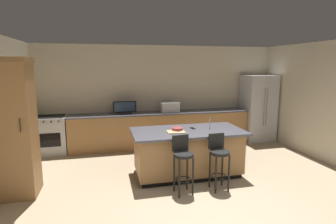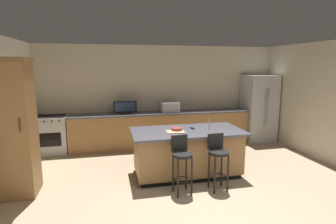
% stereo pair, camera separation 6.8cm
% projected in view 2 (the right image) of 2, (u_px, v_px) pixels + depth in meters
% --- Properties ---
extents(wall_back, '(7.08, 0.12, 2.70)m').
position_uv_depth(wall_back, '(161.00, 95.00, 7.47)').
color(wall_back, beige).
rests_on(wall_back, ground_plane).
extents(wall_left, '(0.12, 4.59, 2.70)m').
position_uv_depth(wall_left, '(0.00, 112.00, 4.72)').
color(wall_left, beige).
rests_on(wall_left, ground_plane).
extents(wall_right, '(0.12, 4.59, 2.70)m').
position_uv_depth(wall_right, '(320.00, 101.00, 6.18)').
color(wall_right, beige).
rests_on(wall_right, ground_plane).
extents(counter_back, '(4.82, 0.62, 0.93)m').
position_uv_depth(counter_back, '(162.00, 129.00, 7.24)').
color(counter_back, '#9E7042').
rests_on(counter_back, ground_plane).
extents(kitchen_island, '(2.18, 1.10, 0.91)m').
position_uv_depth(kitchen_island, '(187.00, 152.00, 5.30)').
color(kitchen_island, black).
rests_on(kitchen_island, ground_plane).
extents(refrigerator, '(0.86, 0.76, 1.89)m').
position_uv_depth(refrigerator, '(259.00, 108.00, 7.72)').
color(refrigerator, '#B7BABF').
rests_on(refrigerator, ground_plane).
extents(range_oven, '(0.75, 0.63, 0.95)m').
position_uv_depth(range_oven, '(52.00, 135.00, 6.63)').
color(range_oven, '#B7BABF').
rests_on(range_oven, ground_plane).
extents(cabinet_tower, '(0.63, 0.64, 2.29)m').
position_uv_depth(cabinet_tower, '(14.00, 126.00, 4.37)').
color(cabinet_tower, '#9E7042').
rests_on(cabinet_tower, ground_plane).
extents(microwave, '(0.48, 0.36, 0.27)m').
position_uv_depth(microwave, '(170.00, 107.00, 7.19)').
color(microwave, '#B7BABF').
rests_on(microwave, counter_back).
extents(tv_monitor, '(0.59, 0.16, 0.33)m').
position_uv_depth(tv_monitor, '(125.00, 108.00, 6.87)').
color(tv_monitor, black).
rests_on(tv_monitor, counter_back).
extents(sink_faucet_back, '(0.02, 0.02, 0.24)m').
position_uv_depth(sink_faucet_back, '(165.00, 107.00, 7.26)').
color(sink_faucet_back, '#B2B2B7').
rests_on(sink_faucet_back, counter_back).
extents(sink_faucet_island, '(0.02, 0.02, 0.22)m').
position_uv_depth(sink_faucet_island, '(209.00, 124.00, 5.30)').
color(sink_faucet_island, '#B2B2B7').
rests_on(sink_faucet_island, kitchen_island).
extents(bar_stool_left, '(0.34, 0.35, 1.00)m').
position_uv_depth(bar_stool_left, '(182.00, 159.00, 4.50)').
color(bar_stool_left, black).
rests_on(bar_stool_left, ground_plane).
extents(bar_stool_right, '(0.34, 0.34, 0.98)m').
position_uv_depth(bar_stool_right, '(218.00, 157.00, 4.65)').
color(bar_stool_right, black).
rests_on(bar_stool_right, ground_plane).
extents(fruit_bowl, '(0.21, 0.21, 0.06)m').
position_uv_depth(fruit_bowl, '(177.00, 129.00, 5.16)').
color(fruit_bowl, '#993833').
rests_on(fruit_bowl, kitchen_island).
extents(cell_phone, '(0.09, 0.16, 0.01)m').
position_uv_depth(cell_phone, '(192.00, 128.00, 5.37)').
color(cell_phone, black).
rests_on(cell_phone, kitchen_island).
extents(tv_remote, '(0.15, 0.15, 0.02)m').
position_uv_depth(tv_remote, '(179.00, 131.00, 5.12)').
color(tv_remote, black).
rests_on(tv_remote, kitchen_island).
extents(cutting_board, '(0.36, 0.29, 0.02)m').
position_uv_depth(cutting_board, '(175.00, 132.00, 5.07)').
color(cutting_board, tan).
rests_on(cutting_board, kitchen_island).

